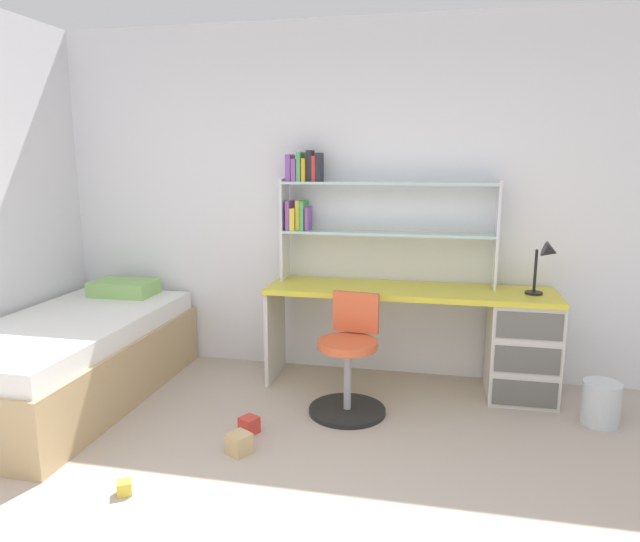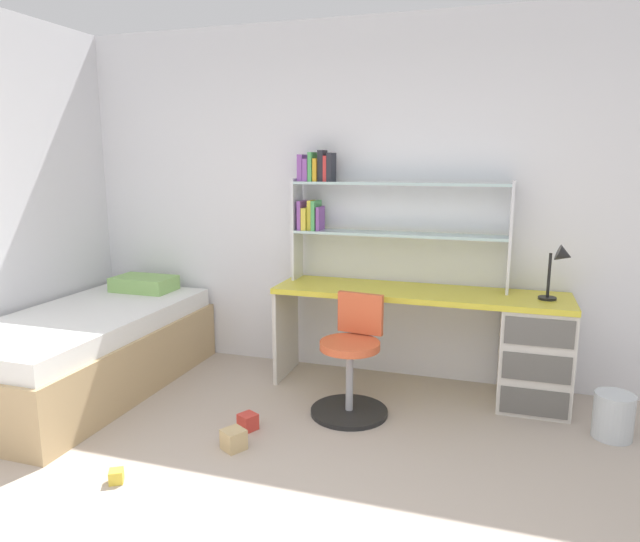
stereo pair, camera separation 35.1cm
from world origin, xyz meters
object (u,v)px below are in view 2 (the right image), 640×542
(desk_lamp, at_px, (560,264))
(bed_platform, at_px, (88,351))
(toy_block_yellow_0, at_px, (116,476))
(bookshelf_hutch, at_px, (366,206))
(toy_block_red_2, at_px, (248,422))
(desk, at_px, (499,342))
(toy_block_natural_1, at_px, (234,439))
(swivel_chair, at_px, (351,368))
(waste_bin, at_px, (613,416))

(desk_lamp, bearing_deg, bed_platform, -168.16)
(desk_lamp, distance_m, toy_block_yellow_0, 2.98)
(bookshelf_hutch, height_order, toy_block_red_2, bookshelf_hutch)
(desk_lamp, bearing_deg, toy_block_red_2, -153.41)
(desk, bearing_deg, toy_block_natural_1, -140.41)
(bookshelf_hutch, bearing_deg, bed_platform, -155.36)
(swivel_chair, height_order, toy_block_natural_1, swivel_chair)
(bed_platform, relative_size, toy_block_natural_1, 16.49)
(desk_lamp, relative_size, swivel_chair, 0.48)
(waste_bin, distance_m, toy_block_red_2, 2.26)
(desk_lamp, relative_size, bed_platform, 0.19)
(toy_block_yellow_0, bearing_deg, toy_block_red_2, 62.00)
(desk, relative_size, desk_lamp, 5.45)
(desk, xyz_separation_m, toy_block_yellow_0, (-1.90, -1.72, -0.40))
(swivel_chair, xyz_separation_m, toy_block_yellow_0, (-0.97, -1.21, -0.28))
(waste_bin, bearing_deg, swivel_chair, -174.89)
(toy_block_yellow_0, bearing_deg, bed_platform, 134.70)
(desk, xyz_separation_m, toy_block_red_2, (-1.49, -0.96, -0.38))
(swivel_chair, distance_m, bed_platform, 1.98)
(desk, distance_m, swivel_chair, 1.07)
(swivel_chair, height_order, bed_platform, swivel_chair)
(desk_lamp, height_order, toy_block_yellow_0, desk_lamp)
(swivel_chair, bearing_deg, toy_block_yellow_0, -128.57)
(bed_platform, xyz_separation_m, toy_block_red_2, (1.41, -0.24, -0.24))
(desk_lamp, height_order, waste_bin, desk_lamp)
(bed_platform, relative_size, toy_block_red_2, 19.55)
(toy_block_natural_1, distance_m, toy_block_red_2, 0.26)
(toy_block_red_2, bearing_deg, waste_bin, 15.13)
(desk_lamp, distance_m, bed_platform, 3.40)
(desk_lamp, bearing_deg, waste_bin, -44.39)
(toy_block_natural_1, height_order, toy_block_red_2, toy_block_natural_1)
(bed_platform, distance_m, toy_block_yellow_0, 1.44)
(bookshelf_hutch, relative_size, toy_block_red_2, 15.73)
(bookshelf_hutch, distance_m, waste_bin, 2.15)
(waste_bin, bearing_deg, toy_block_yellow_0, -152.35)
(desk_lamp, distance_m, waste_bin, 0.99)
(bed_platform, bearing_deg, bookshelf_hutch, 24.64)
(bookshelf_hutch, distance_m, toy_block_natural_1, 1.93)
(desk, xyz_separation_m, waste_bin, (0.69, -0.37, -0.29))
(waste_bin, bearing_deg, desk_lamp, 135.61)
(desk, bearing_deg, swivel_chair, -151.20)
(swivel_chair, height_order, toy_block_yellow_0, swivel_chair)
(bed_platform, relative_size, waste_bin, 7.05)
(bed_platform, bearing_deg, swivel_chair, 5.91)
(swivel_chair, relative_size, toy_block_yellow_0, 11.14)
(desk_lamp, bearing_deg, bookshelf_hutch, 172.21)
(waste_bin, xyz_separation_m, toy_block_red_2, (-2.18, -0.59, -0.09))
(desk, relative_size, bookshelf_hutch, 1.30)
(desk, relative_size, toy_block_red_2, 20.44)
(swivel_chair, distance_m, toy_block_red_2, 0.76)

